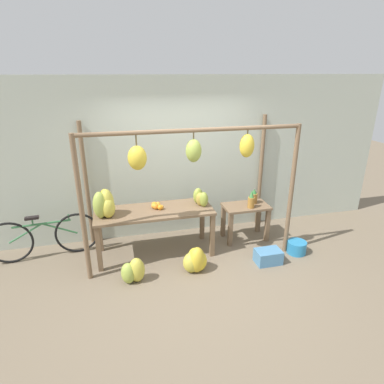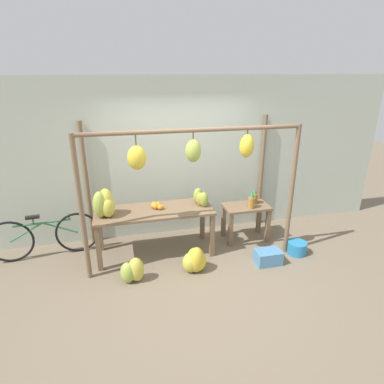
{
  "view_description": "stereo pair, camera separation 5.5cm",
  "coord_description": "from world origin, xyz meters",
  "px_view_note": "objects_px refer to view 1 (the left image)",
  "views": [
    {
      "loc": [
        -1.09,
        -3.86,
        2.84
      ],
      "look_at": [
        0.08,
        0.81,
        1.03
      ],
      "focal_mm": 30.0,
      "sensor_mm": 36.0,
      "label": 1
    },
    {
      "loc": [
        -1.03,
        -3.87,
        2.84
      ],
      "look_at": [
        0.08,
        0.81,
        1.03
      ],
      "focal_mm": 30.0,
      "sensor_mm": 36.0,
      "label": 2
    }
  ],
  "objects_px": {
    "banana_pile_ground_left": "(133,271)",
    "papaya_pile": "(200,198)",
    "fruit_crate_white": "(268,256)",
    "orange_pile": "(157,206)",
    "banana_pile_ground_right": "(196,261)",
    "pineapple_cluster": "(253,199)",
    "blue_bucket": "(297,247)",
    "parked_bicycle": "(44,237)",
    "banana_pile_on_table": "(105,204)"
  },
  "relations": [
    {
      "from": "orange_pile",
      "to": "pineapple_cluster",
      "type": "relative_size",
      "value": 0.65
    },
    {
      "from": "blue_bucket",
      "to": "papaya_pile",
      "type": "xyz_separation_m",
      "value": [
        -1.51,
        0.59,
        0.8
      ]
    },
    {
      "from": "pineapple_cluster",
      "to": "banana_pile_ground_right",
      "type": "xyz_separation_m",
      "value": [
        -1.22,
        -0.75,
        -0.6
      ]
    },
    {
      "from": "banana_pile_on_table",
      "to": "banana_pile_ground_left",
      "type": "height_order",
      "value": "banana_pile_on_table"
    },
    {
      "from": "banana_pile_ground_right",
      "to": "fruit_crate_white",
      "type": "relative_size",
      "value": 1.13
    },
    {
      "from": "banana_pile_on_table",
      "to": "fruit_crate_white",
      "type": "height_order",
      "value": "banana_pile_on_table"
    },
    {
      "from": "banana_pile_ground_left",
      "to": "papaya_pile",
      "type": "bearing_deg",
      "value": 31.64
    },
    {
      "from": "banana_pile_ground_left",
      "to": "fruit_crate_white",
      "type": "relative_size",
      "value": 0.99
    },
    {
      "from": "fruit_crate_white",
      "to": "banana_pile_on_table",
      "type": "bearing_deg",
      "value": 164.52
    },
    {
      "from": "pineapple_cluster",
      "to": "fruit_crate_white",
      "type": "bearing_deg",
      "value": -93.71
    },
    {
      "from": "parked_bicycle",
      "to": "blue_bucket",
      "type": "bearing_deg",
      "value": -12.24
    },
    {
      "from": "pineapple_cluster",
      "to": "parked_bicycle",
      "type": "height_order",
      "value": "pineapple_cluster"
    },
    {
      "from": "banana_pile_ground_left",
      "to": "blue_bucket",
      "type": "relative_size",
      "value": 1.27
    },
    {
      "from": "banana_pile_ground_left",
      "to": "fruit_crate_white",
      "type": "height_order",
      "value": "banana_pile_ground_left"
    },
    {
      "from": "banana_pile_ground_right",
      "to": "blue_bucket",
      "type": "bearing_deg",
      "value": 2.82
    },
    {
      "from": "pineapple_cluster",
      "to": "orange_pile",
      "type": "bearing_deg",
      "value": -178.67
    },
    {
      "from": "banana_pile_on_table",
      "to": "banana_pile_ground_left",
      "type": "bearing_deg",
      "value": -63.71
    },
    {
      "from": "banana_pile_on_table",
      "to": "banana_pile_ground_right",
      "type": "height_order",
      "value": "banana_pile_on_table"
    },
    {
      "from": "fruit_crate_white",
      "to": "blue_bucket",
      "type": "height_order",
      "value": "fruit_crate_white"
    },
    {
      "from": "orange_pile",
      "to": "banana_pile_ground_left",
      "type": "height_order",
      "value": "orange_pile"
    },
    {
      "from": "banana_pile_ground_left",
      "to": "blue_bucket",
      "type": "bearing_deg",
      "value": 2.97
    },
    {
      "from": "banana_pile_ground_right",
      "to": "papaya_pile",
      "type": "distance_m",
      "value": 1.03
    },
    {
      "from": "orange_pile",
      "to": "banana_pile_ground_right",
      "type": "height_order",
      "value": "orange_pile"
    },
    {
      "from": "banana_pile_ground_right",
      "to": "parked_bicycle",
      "type": "bearing_deg",
      "value": 156.96
    },
    {
      "from": "fruit_crate_white",
      "to": "blue_bucket",
      "type": "bearing_deg",
      "value": 14.44
    },
    {
      "from": "pineapple_cluster",
      "to": "banana_pile_ground_left",
      "type": "bearing_deg",
      "value": -159.52
    },
    {
      "from": "pineapple_cluster",
      "to": "papaya_pile",
      "type": "xyz_separation_m",
      "value": [
        -0.96,
        -0.07,
        0.14
      ]
    },
    {
      "from": "fruit_crate_white",
      "to": "parked_bicycle",
      "type": "xyz_separation_m",
      "value": [
        -3.42,
        1.02,
        0.26
      ]
    },
    {
      "from": "banana_pile_on_table",
      "to": "banana_pile_ground_right",
      "type": "distance_m",
      "value": 1.61
    },
    {
      "from": "banana_pile_on_table",
      "to": "banana_pile_ground_right",
      "type": "xyz_separation_m",
      "value": [
        1.26,
        -0.6,
        -0.8
      ]
    },
    {
      "from": "blue_bucket",
      "to": "banana_pile_ground_right",
      "type": "bearing_deg",
      "value": -177.18
    },
    {
      "from": "parked_bicycle",
      "to": "papaya_pile",
      "type": "bearing_deg",
      "value": -6.36
    },
    {
      "from": "pineapple_cluster",
      "to": "banana_pile_ground_right",
      "type": "bearing_deg",
      "value": -148.4
    },
    {
      "from": "banana_pile_ground_right",
      "to": "parked_bicycle",
      "type": "height_order",
      "value": "parked_bicycle"
    },
    {
      "from": "banana_pile_on_table",
      "to": "banana_pile_ground_right",
      "type": "bearing_deg",
      "value": -25.69
    },
    {
      "from": "banana_pile_ground_right",
      "to": "blue_bucket",
      "type": "relative_size",
      "value": 1.45
    },
    {
      "from": "pineapple_cluster",
      "to": "fruit_crate_white",
      "type": "distance_m",
      "value": 1.05
    },
    {
      "from": "parked_bicycle",
      "to": "papaya_pile",
      "type": "xyz_separation_m",
      "value": [
        2.51,
        -0.28,
        0.54
      ]
    },
    {
      "from": "pineapple_cluster",
      "to": "blue_bucket",
      "type": "xyz_separation_m",
      "value": [
        0.54,
        -0.66,
        -0.67
      ]
    },
    {
      "from": "orange_pile",
      "to": "blue_bucket",
      "type": "bearing_deg",
      "value": -15.68
    },
    {
      "from": "blue_bucket",
      "to": "pineapple_cluster",
      "type": "bearing_deg",
      "value": 129.28
    },
    {
      "from": "orange_pile",
      "to": "parked_bicycle",
      "type": "height_order",
      "value": "orange_pile"
    },
    {
      "from": "orange_pile",
      "to": "pineapple_cluster",
      "type": "xyz_separation_m",
      "value": [
        1.68,
        0.04,
        -0.05
      ]
    },
    {
      "from": "orange_pile",
      "to": "parked_bicycle",
      "type": "xyz_separation_m",
      "value": [
        -1.79,
        0.25,
        -0.46
      ]
    },
    {
      "from": "banana_pile_ground_right",
      "to": "banana_pile_on_table",
      "type": "bearing_deg",
      "value": 154.31
    },
    {
      "from": "blue_bucket",
      "to": "banana_pile_on_table",
      "type": "bearing_deg",
      "value": 170.27
    },
    {
      "from": "orange_pile",
      "to": "fruit_crate_white",
      "type": "distance_m",
      "value": 1.94
    },
    {
      "from": "banana_pile_ground_left",
      "to": "papaya_pile",
      "type": "relative_size",
      "value": 1.09
    },
    {
      "from": "pineapple_cluster",
      "to": "banana_pile_ground_left",
      "type": "distance_m",
      "value": 2.37
    },
    {
      "from": "fruit_crate_white",
      "to": "papaya_pile",
      "type": "xyz_separation_m",
      "value": [
        -0.91,
        0.74,
        0.8
      ]
    }
  ]
}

